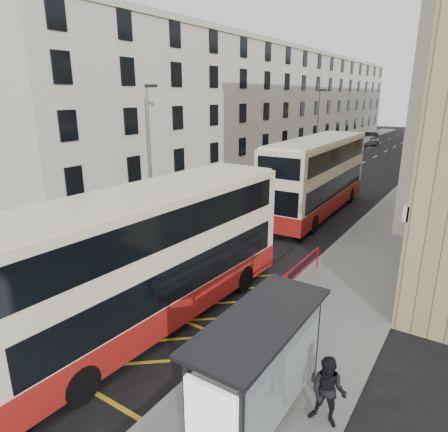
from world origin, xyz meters
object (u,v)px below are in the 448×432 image
Objects in this scene: pedestrian_mid at (328,392)px; car_dark at (370,137)px; street_lamp_far at (318,119)px; pedestrian_far at (272,321)px; double_decker_rear at (317,176)px; bus_shelter at (258,357)px; car_red at (438,138)px; car_silver at (368,141)px; double_decker_front at (151,258)px; pedestrian_near at (277,357)px; white_van at (316,155)px; street_lamp_near at (150,142)px.

car_dark is at bearing 99.51° from pedestrian_mid.
pedestrian_far is at bearing -71.04° from street_lamp_far.
bus_shelter is at bearing -74.59° from double_decker_rear.
double_decker_rear is at bearing 69.31° from car_red.
car_silver is at bearing 101.93° from bus_shelter.
double_decker_rear is (-0.24, 15.68, 0.11)m from double_decker_front.
street_lamp_far reaches higher than car_red.
car_red is at bearing 86.03° from double_decker_rear.
car_red is at bearing 91.02° from double_decker_front.
car_red is (2.02, 49.35, -1.75)m from double_decker_rear.
pedestrian_near is 1.05× the size of pedestrian_mid.
bus_shelter is 2.59× the size of pedestrian_far.
double_decker_rear is at bearing -73.16° from pedestrian_far.
pedestrian_near is 1.11× the size of pedestrian_far.
double_decker_rear is 40.05m from car_silver.
bus_shelter reaches higher than car_silver.
double_decker_rear is 18.26m from pedestrian_mid.
car_red is (-3.49, 67.34, -1.39)m from bus_shelter.
pedestrian_far is at bearing -75.49° from double_decker_rear.
car_silver is at bearing 99.69° from double_decker_front.
double_decker_rear is at bearing 107.04° from bus_shelter.
car_silver is 1.00× the size of car_dark.
white_van is at bearing -94.27° from pedestrian_near.
street_lamp_near is 0.65× the size of double_decker_rear.
pedestrian_far is (-2.48, 2.08, -0.05)m from pedestrian_mid.
street_lamp_near is 13.98m from double_decker_front.
street_lamp_near reaches higher than pedestrian_far.
car_silver is (-10.91, 54.27, -0.22)m from pedestrian_far.
pedestrian_far is 0.37× the size of car_dark.
white_van reaches higher than car_dark.
double_decker_rear is 2.22× the size of white_van.
pedestrian_near is at bearing -36.87° from street_lamp_near.
pedestrian_mid is at bearing -70.75° from car_dark.
double_decker_rear reaches higher than pedestrian_far.
white_van is 1.27× the size of car_dark.
double_decker_front is at bearing -76.77° from street_lamp_far.
street_lamp_near is at bearing 139.86° from bus_shelter.
bus_shelter is 67.45m from car_red.
pedestrian_near is at bearing -70.53° from street_lamp_far.
double_decker_front is at bearing 12.81° from pedestrian_far.
double_decker_front reaches higher than bus_shelter.
street_lamp_far is at bearing 105.82° from double_decker_front.
car_dark is (-12.32, 61.19, -0.25)m from pedestrian_far.
double_decker_rear reaches higher than double_decker_front.
street_lamp_far reaches higher than bus_shelter.
double_decker_front is 36.69m from white_van.
bus_shelter is 5.76m from double_decker_front.
double_decker_front is 15.68m from double_decker_rear.
white_van is at bearing 104.90° from double_decker_front.
double_decker_front is 4.37m from pedestrian_far.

